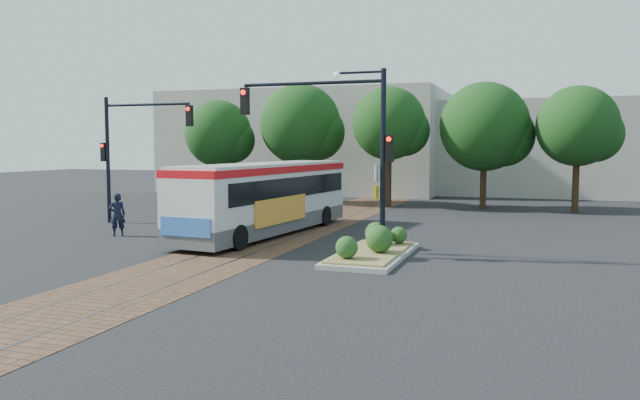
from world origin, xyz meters
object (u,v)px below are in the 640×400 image
(traffic_island, at_px, (373,247))
(signal_pole_main, at_px, (347,132))
(officer, at_px, (117,215))
(parked_car, at_px, (249,196))
(city_bus, at_px, (267,195))
(signal_pole_left, at_px, (127,142))

(traffic_island, xyz_separation_m, signal_pole_main, (-0.96, 0.09, 3.83))
(officer, bearing_deg, parked_car, -128.87)
(city_bus, relative_size, signal_pole_left, 1.89)
(traffic_island, relative_size, officer, 2.94)
(signal_pole_left, xyz_separation_m, officer, (2.06, -3.61, -2.98))
(traffic_island, bearing_deg, city_bus, 145.70)
(signal_pole_main, bearing_deg, officer, 173.32)
(city_bus, bearing_deg, officer, -150.63)
(city_bus, relative_size, traffic_island, 2.18)
(city_bus, bearing_deg, parked_car, 124.42)
(signal_pole_main, height_order, officer, signal_pole_main)
(city_bus, distance_m, officer, 6.18)
(traffic_island, height_order, signal_pole_main, signal_pole_main)
(traffic_island, distance_m, parked_car, 18.67)
(city_bus, xyz_separation_m, signal_pole_left, (-7.67, 1.13, 2.20))
(city_bus, bearing_deg, signal_pole_left, 177.09)
(signal_pole_left, bearing_deg, parked_car, 80.51)
(signal_pole_main, bearing_deg, city_bus, 141.14)
(signal_pole_main, bearing_deg, traffic_island, -5.36)
(parked_car, bearing_deg, signal_pole_main, -138.43)
(parked_car, bearing_deg, traffic_island, -136.22)
(traffic_island, bearing_deg, signal_pole_left, 159.64)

